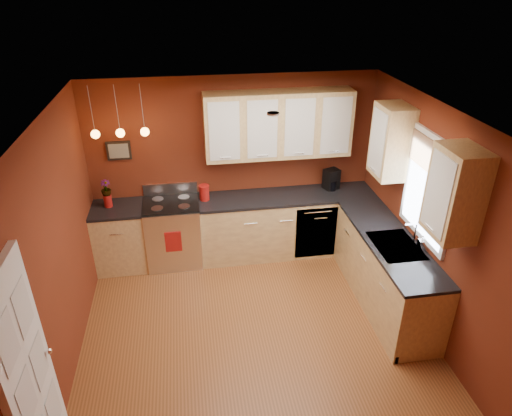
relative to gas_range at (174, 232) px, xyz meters
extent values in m
plane|color=#95552B|center=(0.92, -1.80, -0.48)|extent=(4.20, 4.20, 0.00)
cube|color=white|center=(0.92, -1.80, 2.12)|extent=(4.00, 4.20, 0.02)
cube|color=maroon|center=(0.92, 0.30, 0.82)|extent=(4.00, 0.02, 2.60)
cube|color=maroon|center=(-1.08, -1.80, 0.82)|extent=(0.02, 4.20, 2.60)
cube|color=maroon|center=(2.92, -1.80, 0.82)|extent=(0.02, 4.20, 2.60)
cube|color=#E8C57C|center=(-0.73, 0.00, -0.03)|extent=(0.70, 0.60, 0.90)
cube|color=#E8C57C|center=(1.65, 0.00, -0.03)|extent=(2.54, 0.60, 0.90)
cube|color=#E8C57C|center=(2.62, -1.35, -0.03)|extent=(0.60, 2.10, 0.90)
cube|color=black|center=(-0.73, 0.00, 0.44)|extent=(0.70, 0.62, 0.04)
cube|color=black|center=(1.65, 0.00, 0.44)|extent=(2.54, 0.62, 0.04)
cube|color=black|center=(2.62, -1.35, 0.44)|extent=(0.62, 2.10, 0.04)
cube|color=silver|center=(0.00, 0.00, -0.02)|extent=(0.76, 0.64, 0.92)
cube|color=black|center=(0.00, -0.30, 0.00)|extent=(0.55, 0.02, 0.32)
cylinder|color=silver|center=(0.00, -0.31, 0.24)|extent=(0.60, 0.02, 0.02)
cube|color=black|center=(0.00, 0.00, 0.45)|extent=(0.76, 0.60, 0.03)
cylinder|color=gray|center=(-0.18, -0.14, 0.47)|extent=(0.16, 0.16, 0.01)
cylinder|color=gray|center=(0.18, -0.14, 0.47)|extent=(0.16, 0.16, 0.01)
cylinder|color=gray|center=(-0.18, 0.14, 0.47)|extent=(0.16, 0.16, 0.01)
cylinder|color=gray|center=(0.18, 0.14, 0.47)|extent=(0.16, 0.16, 0.01)
cube|color=silver|center=(0.00, 0.30, 0.55)|extent=(0.76, 0.04, 0.16)
cube|color=silver|center=(2.02, -0.29, -0.03)|extent=(0.60, 0.02, 0.80)
cube|color=gray|center=(2.62, -1.50, 0.43)|extent=(0.50, 0.70, 0.05)
cube|color=black|center=(2.62, -1.33, 0.42)|extent=(0.42, 0.30, 0.02)
cube|color=black|center=(2.62, -1.67, 0.42)|extent=(0.42, 0.30, 0.02)
cylinder|color=white|center=(2.84, -1.50, 0.60)|extent=(0.02, 0.02, 0.28)
cylinder|color=white|center=(2.77, -1.50, 0.73)|extent=(0.16, 0.02, 0.02)
cube|color=white|center=(2.90, -1.50, 1.17)|extent=(0.04, 1.02, 1.22)
cube|color=white|center=(2.89, -1.50, 1.17)|extent=(0.01, 0.90, 1.10)
cube|color=#8E6447|center=(2.87, -1.50, 1.54)|extent=(0.02, 0.96, 0.36)
cube|color=white|center=(-1.05, -3.00, 0.54)|extent=(0.06, 0.82, 2.05)
cube|color=silver|center=(-1.02, -3.18, 1.12)|extent=(0.00, 0.28, 0.40)
cube|color=silver|center=(-1.02, -2.82, 1.12)|extent=(0.00, 0.28, 0.40)
cube|color=silver|center=(-1.02, -3.18, 0.57)|extent=(0.00, 0.28, 0.40)
cube|color=silver|center=(-1.02, -2.82, 0.57)|extent=(0.00, 0.28, 0.40)
cube|color=silver|center=(-1.02, -2.82, 0.02)|extent=(0.00, 0.28, 0.40)
sphere|color=white|center=(-0.99, -2.67, 0.52)|extent=(0.06, 0.06, 0.06)
cube|color=#E8C57C|center=(1.52, 0.12, 1.47)|extent=(2.00, 0.35, 0.90)
cube|color=#E8C57C|center=(2.75, -1.48, 1.47)|extent=(0.35, 1.95, 0.90)
cube|color=black|center=(-0.63, 0.28, 1.17)|extent=(0.32, 0.03, 0.26)
cylinder|color=gray|center=(-0.83, -0.05, 1.82)|extent=(0.01, 0.01, 0.60)
sphere|color=#FFA53F|center=(-0.83, -0.05, 1.52)|extent=(0.11, 0.11, 0.11)
cylinder|color=gray|center=(-0.53, -0.05, 1.82)|extent=(0.01, 0.01, 0.60)
sphere|color=#FFA53F|center=(-0.53, -0.05, 1.52)|extent=(0.11, 0.11, 0.11)
cylinder|color=gray|center=(-0.23, -0.05, 1.82)|extent=(0.01, 0.01, 0.60)
sphere|color=#FFA53F|center=(-0.23, -0.05, 1.52)|extent=(0.11, 0.11, 0.11)
cylinder|color=#A01411|center=(0.47, 0.04, 0.56)|extent=(0.14, 0.14, 0.20)
cylinder|color=#A01411|center=(0.47, 0.04, 0.67)|extent=(0.15, 0.15, 0.02)
cylinder|color=#A01411|center=(-0.84, 0.05, 0.55)|extent=(0.11, 0.11, 0.17)
imported|color=#A01411|center=(-0.84, 0.05, 0.73)|extent=(0.17, 0.17, 0.23)
cube|color=black|center=(2.33, 0.12, 0.61)|extent=(0.25, 0.23, 0.30)
cylinder|color=black|center=(2.33, 0.06, 0.53)|extent=(0.15, 0.15, 0.14)
imported|color=white|center=(2.87, -1.63, 0.56)|extent=(0.10, 0.10, 0.19)
cube|color=#A01411|center=(0.00, -0.33, 0.04)|extent=(0.22, 0.02, 0.30)
camera|label=1|loc=(0.28, -5.71, 3.36)|focal=32.00mm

